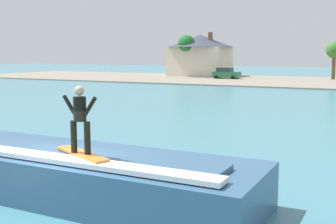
# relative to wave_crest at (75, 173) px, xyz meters

# --- Properties ---
(ground_plane) EXTENTS (260.00, 260.00, 0.00)m
(ground_plane) POSITION_rel_wave_crest_xyz_m (0.22, -1.05, -0.64)
(ground_plane) COLOR teal
(wave_crest) EXTENTS (10.45, 3.16, 1.35)m
(wave_crest) POSITION_rel_wave_crest_xyz_m (0.00, 0.00, 0.00)
(wave_crest) COLOR #33587C
(wave_crest) RESTS_ON ground_plane
(surfboard) EXTENTS (2.08, 1.20, 0.06)m
(surfboard) POSITION_rel_wave_crest_xyz_m (0.72, -0.60, 0.75)
(surfboard) COLOR orange
(surfboard) RESTS_ON wave_crest
(surfer) EXTENTS (1.05, 0.32, 1.71)m
(surfer) POSITION_rel_wave_crest_xyz_m (0.75, -0.66, 1.73)
(surfer) COLOR black
(surfer) RESTS_ON surfboard
(shoreline_bank) EXTENTS (120.00, 25.49, 0.16)m
(shoreline_bank) POSITION_rel_wave_crest_xyz_m (0.22, 53.62, -0.56)
(shoreline_bank) COLOR gray
(shoreline_bank) RESTS_ON ground_plane
(car_near_shore) EXTENTS (4.12, 2.21, 1.86)m
(car_near_shore) POSITION_rel_wave_crest_xyz_m (-14.88, 54.65, 0.31)
(car_near_shore) COLOR #23663D
(car_near_shore) RESTS_ON ground_plane
(house_with_chimney) EXTENTS (11.63, 11.63, 7.60)m
(house_with_chimney) POSITION_rel_wave_crest_xyz_m (-21.85, 60.69, 3.50)
(house_with_chimney) COLOR beige
(house_with_chimney) RESTS_ON ground_plane
(tree_tall_bare) EXTENTS (2.82, 2.82, 7.15)m
(tree_tall_bare) POSITION_rel_wave_crest_xyz_m (-22.84, 57.02, 4.90)
(tree_tall_bare) COLOR brown
(tree_tall_bare) RESTS_ON ground_plane
(tree_short_bushy) EXTENTS (2.48, 2.48, 5.80)m
(tree_short_bushy) POSITION_rel_wave_crest_xyz_m (0.19, 59.94, 3.75)
(tree_short_bushy) COLOR brown
(tree_short_bushy) RESTS_ON ground_plane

